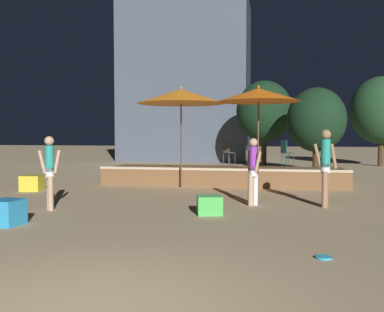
# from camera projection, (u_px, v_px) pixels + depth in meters

# --- Properties ---
(wooden_deck) EXTENTS (8.32, 2.43, 0.63)m
(wooden_deck) POSITION_uv_depth(u_px,v_px,m) (224.00, 176.00, 15.20)
(wooden_deck) COLOR brown
(wooden_deck) RESTS_ON ground
(patio_umbrella_0) EXTENTS (2.89, 2.89, 3.30)m
(patio_umbrella_0) POSITION_uv_depth(u_px,v_px,m) (181.00, 97.00, 13.93)
(patio_umbrella_0) COLOR brown
(patio_umbrella_0) RESTS_ON ground
(patio_umbrella_1) EXTENTS (2.62, 2.62, 3.27)m
(patio_umbrella_1) POSITION_uv_depth(u_px,v_px,m) (259.00, 95.00, 13.30)
(patio_umbrella_1) COLOR brown
(patio_umbrella_1) RESTS_ON ground
(cube_seat_0) EXTENTS (0.59, 0.59, 0.49)m
(cube_seat_0) POSITION_uv_depth(u_px,v_px,m) (7.00, 212.00, 8.21)
(cube_seat_0) COLOR #2D9EDB
(cube_seat_0) RESTS_ON ground
(cube_seat_1) EXTENTS (0.69, 0.69, 0.48)m
(cube_seat_1) POSITION_uv_depth(u_px,v_px,m) (32.00, 183.00, 13.26)
(cube_seat_1) COLOR yellow
(cube_seat_1) RESTS_ON ground
(cube_seat_3) EXTENTS (0.65, 0.65, 0.41)m
(cube_seat_3) POSITION_uv_depth(u_px,v_px,m) (209.00, 205.00, 9.33)
(cube_seat_3) COLOR #4CC651
(cube_seat_3) RESTS_ON ground
(person_0) EXTENTS (0.57, 0.31, 1.86)m
(person_0) POSITION_uv_depth(u_px,v_px,m) (325.00, 164.00, 10.21)
(person_0) COLOR #997051
(person_0) RESTS_ON ground
(person_2) EXTENTS (0.42, 0.41, 1.65)m
(person_2) POSITION_uv_depth(u_px,v_px,m) (253.00, 170.00, 10.46)
(person_2) COLOR white
(person_2) RESTS_ON ground
(person_3) EXTENTS (0.47, 0.37, 1.70)m
(person_3) POSITION_uv_depth(u_px,v_px,m) (50.00, 170.00, 9.84)
(person_3) COLOR white
(person_3) RESTS_ON ground
(bistro_chair_0) EXTENTS (0.47, 0.47, 0.90)m
(bistro_chair_0) POSITION_uv_depth(u_px,v_px,m) (286.00, 150.00, 15.29)
(bistro_chair_0) COLOR #1E4C47
(bistro_chair_0) RESTS_ON wooden_deck
(bistro_chair_1) EXTENTS (0.48, 0.48, 0.90)m
(bistro_chair_1) POSITION_uv_depth(u_px,v_px,m) (227.00, 150.00, 15.48)
(bistro_chair_1) COLOR #47474C
(bistro_chair_1) RESTS_ON wooden_deck
(frisbee_disc) EXTENTS (0.23, 0.23, 0.03)m
(frisbee_disc) POSITION_uv_depth(u_px,v_px,m) (324.00, 257.00, 6.00)
(frisbee_disc) COLOR #33B2D8
(frisbee_disc) RESTS_ON ground
(background_tree_0) EXTENTS (2.91, 2.91, 4.56)m
(background_tree_0) POSITION_uv_depth(u_px,v_px,m) (264.00, 111.00, 22.37)
(background_tree_0) COLOR #3D2B1C
(background_tree_0) RESTS_ON ground
(background_tree_1) EXTENTS (2.59, 2.59, 3.82)m
(background_tree_1) POSITION_uv_depth(u_px,v_px,m) (316.00, 120.00, 18.91)
(background_tree_1) COLOR #3D2B1C
(background_tree_1) RESTS_ON ground
(background_tree_2) EXTENTS (3.36, 3.36, 4.93)m
(background_tree_2) POSITION_uv_depth(u_px,v_px,m) (381.00, 110.00, 23.38)
(background_tree_2) COLOR #3D2B1C
(background_tree_2) RESTS_ON ground
(distant_building) EXTENTS (8.38, 4.79, 10.51)m
(distant_building) POSITION_uv_depth(u_px,v_px,m) (186.00, 83.00, 28.87)
(distant_building) COLOR #4C5666
(distant_building) RESTS_ON ground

